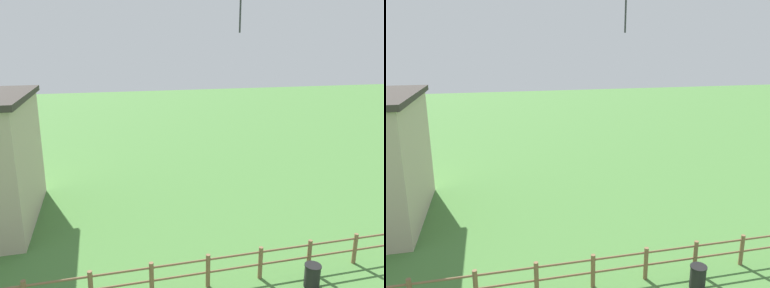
{
  "view_description": "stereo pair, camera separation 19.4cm",
  "coord_description": "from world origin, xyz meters",
  "views": [
    {
      "loc": [
        -3.0,
        -1.93,
        7.31
      ],
      "look_at": [
        0.0,
        9.82,
        4.11
      ],
      "focal_mm": 35.0,
      "sensor_mm": 36.0,
      "label": 1
    },
    {
      "loc": [
        -2.82,
        -1.97,
        7.31
      ],
      "look_at": [
        0.0,
        9.82,
        4.11
      ],
      "focal_mm": 35.0,
      "sensor_mm": 36.0,
      "label": 2
    }
  ],
  "objects": [
    {
      "name": "wooden_fence",
      "position": [
        0.0,
        7.82,
        0.62
      ],
      "size": [
        17.71,
        0.14,
        1.11
      ],
      "color": "brown",
      "rests_on": "ground_plane"
    },
    {
      "name": "trash_bin",
      "position": [
        3.14,
        7.01,
        0.38
      ],
      "size": [
        0.52,
        0.52,
        0.76
      ],
      "color": "black",
      "rests_on": "ground_plane"
    }
  ]
}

